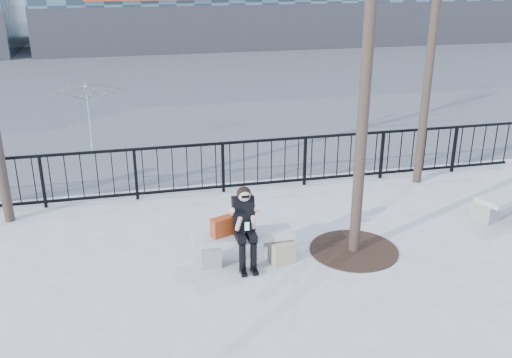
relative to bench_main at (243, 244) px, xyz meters
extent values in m
plane|color=#A2A39E|center=(0.00, 0.00, -0.30)|extent=(120.00, 120.00, 0.00)
cube|color=#474747|center=(0.00, 15.00, -0.30)|extent=(60.00, 23.00, 0.01)
cube|color=black|center=(0.00, 3.00, 0.78)|extent=(14.00, 0.05, 0.05)
cube|color=black|center=(0.00, 3.00, -0.18)|extent=(14.00, 0.05, 0.05)
cube|color=#2D2D30|center=(3.00, 21.96, 0.90)|extent=(18.00, 0.08, 2.40)
cube|color=#2D2D30|center=(20.00, 21.96, 0.90)|extent=(16.00, 0.08, 2.40)
cylinder|color=black|center=(1.90, -0.10, 3.45)|extent=(0.18, 0.18, 7.50)
cylinder|color=black|center=(4.50, 2.60, 3.20)|extent=(0.18, 0.18, 7.00)
cylinder|color=black|center=(1.90, -0.10, -0.29)|extent=(1.50, 1.50, 0.02)
cube|color=gray|center=(-0.55, 0.00, -0.10)|extent=(0.32, 0.38, 0.40)
cube|color=gray|center=(0.55, 0.00, -0.10)|extent=(0.32, 0.38, 0.40)
cube|color=gray|center=(0.00, 0.00, 0.14)|extent=(1.65, 0.46, 0.09)
cube|color=gray|center=(4.80, 0.50, -0.09)|extent=(0.34, 0.41, 0.43)
cube|color=#923311|center=(-0.34, 0.02, 0.34)|extent=(0.41, 0.30, 0.30)
cube|color=#C3B98A|center=(0.61, -0.26, -0.12)|extent=(0.41, 0.23, 0.37)
imported|color=yellow|center=(-2.58, 6.15, 0.62)|extent=(2.51, 2.54, 1.85)
camera|label=1|loc=(-1.67, -8.10, 4.34)|focal=40.00mm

